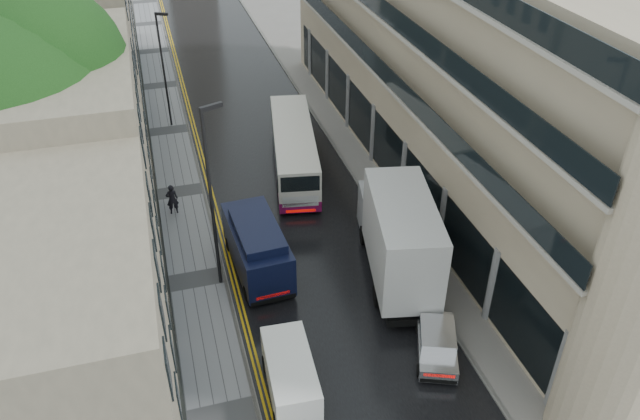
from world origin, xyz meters
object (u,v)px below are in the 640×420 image
lamp_post_far (164,72)px  tree_near (14,168)px  white_lorry (379,264)px  tree_far (49,70)px  silver_hatchback (421,363)px  cream_bus (279,175)px  white_van (276,409)px  pedestrian (172,199)px  lamp_post_near (212,203)px  navy_van (245,275)px

lamp_post_far → tree_near: bearing=-87.5°
tree_near → white_lorry: (14.43, -4.72, -4.58)m
tree_near → tree_far: size_ratio=1.11×
silver_hatchback → lamp_post_far: (-7.78, 25.80, 3.38)m
tree_near → cream_bus: (12.17, 5.52, -5.51)m
white_van → pedestrian: size_ratio=2.23×
white_lorry → silver_hatchback: 4.80m
cream_bus → lamp_post_near: lamp_post_near is taller
tree_near → pedestrian: tree_near is taller
silver_hatchback → pedestrian: bearing=142.3°
white_lorry → white_van: 8.01m
white_lorry → pedestrian: white_lorry is taller
tree_far → white_lorry: 22.99m
tree_near → lamp_post_near: bearing=-9.7°
tree_far → pedestrian: (5.78, -7.71, -5.21)m
pedestrian → cream_bus: bearing=177.2°
silver_hatchback → lamp_post_near: (-6.94, 7.88, 3.98)m
lamp_post_near → lamp_post_far: bearing=71.8°
silver_hatchback → lamp_post_far: bearing=128.5°
silver_hatchback → lamp_post_near: 11.23m
tree_near → cream_bus: 14.46m
tree_near → navy_van: 10.68m
cream_bus → lamp_post_near: bearing=-113.1°
white_lorry → silver_hatchback: white_lorry is taller
white_lorry → pedestrian: 13.11m
tree_near → navy_van: size_ratio=2.45×
white_van → pedestrian: (-2.47, 15.26, 0.09)m
tree_far → lamp_post_far: bearing=28.7°
navy_van → white_van: bearing=-94.7°
tree_near → tree_far: tree_near is taller
cream_bus → lamp_post_far: size_ratio=1.31×
tree_near → pedestrian: (6.08, 5.29, -5.92)m
cream_bus → white_van: size_ratio=2.56×
pedestrian → silver_hatchback: bearing=115.7°
silver_hatchback → white_van: white_van is taller
pedestrian → lamp_post_far: (0.80, 11.30, 3.04)m
silver_hatchback → pedestrian: 16.85m
tree_near → silver_hatchback: (14.65, -9.21, -6.26)m
cream_bus → lamp_post_near: size_ratio=1.14×
white_van → navy_van: bearing=91.7°
tree_far → cream_bus: (11.87, -7.48, -4.80)m
silver_hatchback → white_van: (-6.10, -0.75, 0.25)m
silver_hatchback → cream_bus: bearing=121.2°
cream_bus → silver_hatchback: bearing=-70.5°
pedestrian → lamp_post_far: lamp_post_far is taller
silver_hatchback → lamp_post_far: 27.16m
tree_far → white_van: size_ratio=3.09×
lamp_post_near → navy_van: bearing=-74.9°
tree_near → silver_hatchback: tree_near is taller
tree_far → lamp_post_near: bearing=-62.6°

